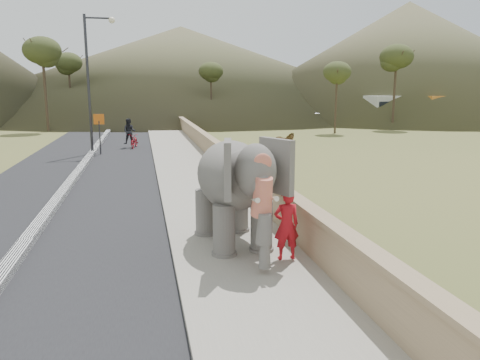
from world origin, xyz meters
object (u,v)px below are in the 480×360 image
object	(u,v)px
cow	(282,143)
motorcyclist	(132,137)
elephant_and_man	(233,190)
lamppost	(93,71)

from	to	relation	value
cow	motorcyclist	size ratio (longest dim) A/B	0.83
elephant_and_man	motorcyclist	bearing A→B (deg)	97.52
motorcyclist	elephant_and_man	bearing A→B (deg)	-82.48
lamppost	motorcyclist	size ratio (longest dim) A/B	4.12
elephant_and_man	motorcyclist	xyz separation A→B (m)	(-2.72, 20.61, -0.70)
lamppost	motorcyclist	world-z (taller)	lamppost
elephant_and_man	lamppost	bearing A→B (deg)	104.60
lamppost	motorcyclist	distance (m)	5.22
lamppost	cow	size ratio (longest dim) A/B	4.95
lamppost	cow	world-z (taller)	lamppost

